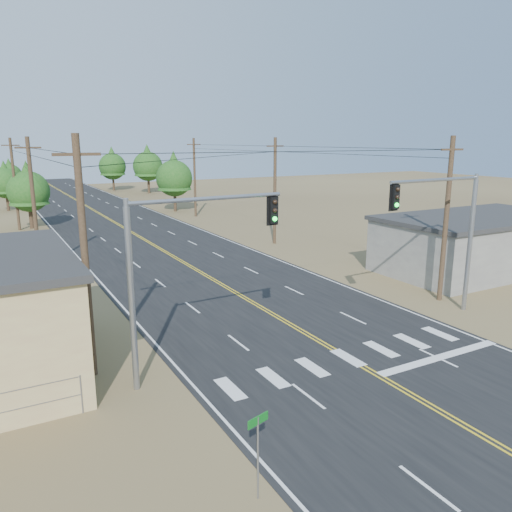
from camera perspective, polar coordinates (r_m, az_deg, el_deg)
ground at (r=18.99m, az=26.82°, el=-19.28°), size 220.00×220.00×0.00m
road at (r=42.06m, az=-8.81°, el=-0.42°), size 15.00×200.00×0.02m
building_right at (r=41.75m, az=23.98°, el=1.28°), size 15.00×8.00×4.00m
utility_pole_left_near at (r=21.26m, az=-18.97°, el=-0.16°), size 1.80×0.30×10.00m
utility_pole_left_mid at (r=40.88m, az=-24.07°, el=5.49°), size 1.80×0.30×10.00m
utility_pole_left_far at (r=60.75m, az=-25.86°, el=7.45°), size 1.80×0.30×10.00m
utility_pole_right_near at (r=32.20m, az=20.91°, el=4.00°), size 1.80×0.30×10.00m
utility_pole_right_mid at (r=47.50m, az=2.17°, el=7.52°), size 1.80×0.30×10.00m
utility_pole_right_far at (r=65.38m, az=-7.03°, el=8.96°), size 1.80×0.30×10.00m
signal_mast_left at (r=20.09m, az=-8.79°, el=-0.04°), size 6.90×0.54×7.65m
signal_mast_right at (r=29.19m, az=21.27°, el=3.63°), size 6.76×0.70×7.93m
street_sign at (r=14.44m, az=0.23°, el=-20.68°), size 0.73×0.25×2.55m
tree_left_near at (r=61.41m, az=-24.60°, el=7.15°), size 4.54×4.54×7.57m
tree_left_mid at (r=78.52m, az=-26.74°, el=7.75°), size 4.22×4.22×7.03m
tree_left_far at (r=97.77m, az=-26.33°, el=8.47°), size 4.03×4.03×6.72m
tree_right_near at (r=70.67m, az=-9.35°, el=9.17°), size 5.00×5.00×8.33m
tree_right_mid at (r=96.36m, az=-12.28°, el=10.31°), size 5.43×5.43×9.06m
tree_right_far at (r=102.96m, az=-16.11°, el=10.10°), size 5.15×5.15×8.58m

